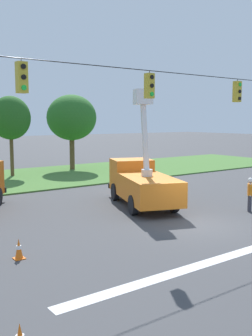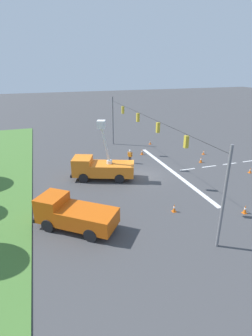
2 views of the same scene
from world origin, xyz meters
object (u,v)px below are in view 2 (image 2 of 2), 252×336
object	(u,v)px
utility_truck_bucket_lift	(101,167)
traffic_cone_near_bucket	(142,152)
traffic_cone_foreground_right	(201,160)
traffic_cone_mid_left	(174,208)
road_worker	(130,156)
traffic_cone_lane_edge_a	(150,142)
traffic_cone_mid_right	(204,152)
traffic_cone_lane_edge_b	(250,170)
traffic_cone_foreground_left	(245,209)
utility_truck_support_near	(73,214)

from	to	relation	value
utility_truck_bucket_lift	traffic_cone_near_bucket	size ratio (longest dim) A/B	9.09
traffic_cone_foreground_right	traffic_cone_mid_left	xyz separation A→B (m)	(-9.61, 8.91, -0.03)
road_worker	traffic_cone_mid_left	xyz separation A→B (m)	(-12.21, 0.31, -0.65)
traffic_cone_foreground_right	traffic_cone_lane_edge_a	size ratio (longest dim) A/B	1.23
traffic_cone_mid_right	traffic_cone_lane_edge_b	size ratio (longest dim) A/B	0.98
traffic_cone_foreground_left	traffic_cone_foreground_right	distance (m)	12.18
road_worker	traffic_cone_mid_right	distance (m)	10.78
traffic_cone_near_bucket	traffic_cone_lane_edge_b	xyz separation A→B (m)	(-9.96, -9.33, -0.08)
traffic_cone_lane_edge_a	traffic_cone_mid_right	bearing A→B (deg)	-144.07
road_worker	traffic_cone_foreground_left	distance (m)	15.19
utility_truck_bucket_lift	traffic_cone_lane_edge_a	xyz separation A→B (m)	(10.50, -10.27, -1.06)
traffic_cone_lane_edge_a	traffic_cone_lane_edge_b	size ratio (longest dim) A/B	0.97
traffic_cone_foreground_left	traffic_cone_mid_right	distance (m)	15.39
traffic_cone_mid_right	traffic_cone_foreground_right	bearing A→B (deg)	140.75
traffic_cone_mid_left	traffic_cone_near_bucket	distance (m)	15.13
utility_truck_support_near	traffic_cone_lane_edge_a	size ratio (longest dim) A/B	10.23
traffic_cone_mid_right	utility_truck_bucket_lift	bearing A→B (deg)	103.24
traffic_cone_foreground_right	traffic_cone_near_bucket	xyz separation A→B (m)	(5.22, 5.92, 0.01)
traffic_cone_mid_right	traffic_cone_lane_edge_a	bearing A→B (deg)	35.93
traffic_cone_foreground_right	traffic_cone_lane_edge_b	size ratio (longest dim) A/B	1.20
traffic_cone_mid_right	traffic_cone_lane_edge_a	world-z (taller)	traffic_cone_mid_right
traffic_cone_near_bucket	traffic_cone_lane_edge_a	xyz separation A→B (m)	(4.34, -3.08, -0.09)
utility_truck_bucket_lift	traffic_cone_foreground_left	xyz separation A→B (m)	(-10.74, -9.66, -0.99)
utility_truck_bucket_lift	traffic_cone_mid_right	bearing A→B (deg)	-76.76
utility_truck_bucket_lift	traffic_cone_foreground_left	world-z (taller)	utility_truck_bucket_lift
utility_truck_support_near	traffic_cone_foreground_right	xyz separation A→B (m)	(9.27, -17.20, -0.82)
utility_truck_bucket_lift	traffic_cone_mid_left	xyz separation A→B (m)	(-8.67, -4.20, -1.00)
utility_truck_support_near	road_worker	size ratio (longest dim) A/B	3.56
traffic_cone_foreground_right	traffic_cone_near_bucket	size ratio (longest dim) A/B	0.98
traffic_cone_mid_left	traffic_cone_lane_edge_a	world-z (taller)	traffic_cone_mid_left
traffic_cone_mid_left	traffic_cone_lane_edge_b	size ratio (longest dim) A/B	1.12
utility_truck_bucket_lift	traffic_cone_near_bucket	xyz separation A→B (m)	(6.16, -7.18, -0.97)
traffic_cone_mid_right	traffic_cone_lane_edge_b	xyz separation A→B (m)	(-7.39, -1.24, 0.01)
utility_truck_bucket_lift	traffic_cone_mid_right	xyz separation A→B (m)	(3.59, -15.27, -1.05)
utility_truck_bucket_lift	road_worker	bearing A→B (deg)	-51.90
road_worker	traffic_cone_mid_right	xyz separation A→B (m)	(0.05, -10.76, -0.70)
utility_truck_support_near	traffic_cone_mid_right	size ratio (longest dim) A/B	10.13
traffic_cone_near_bucket	traffic_cone_mid_right	bearing A→B (deg)	-107.63
traffic_cone_foreground_right	road_worker	bearing A→B (deg)	73.20
utility_truck_bucket_lift	traffic_cone_foreground_right	size ratio (longest dim) A/B	9.25
traffic_cone_lane_edge_b	road_worker	bearing A→B (deg)	58.57
traffic_cone_mid_right	traffic_cone_near_bucket	bearing A→B (deg)	72.37
traffic_cone_foreground_left	road_worker	bearing A→B (deg)	19.83
traffic_cone_foreground_right	traffic_cone_mid_right	distance (m)	3.42
traffic_cone_lane_edge_a	traffic_cone_lane_edge_b	bearing A→B (deg)	-156.40
utility_truck_bucket_lift	traffic_cone_lane_edge_a	size ratio (longest dim) A/B	11.40
utility_truck_bucket_lift	traffic_cone_lane_edge_b	distance (m)	16.97
traffic_cone_foreground_right	traffic_cone_lane_edge_a	distance (m)	9.97
utility_truck_bucket_lift	traffic_cone_mid_right	distance (m)	15.72
road_worker	traffic_cone_near_bucket	distance (m)	3.79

